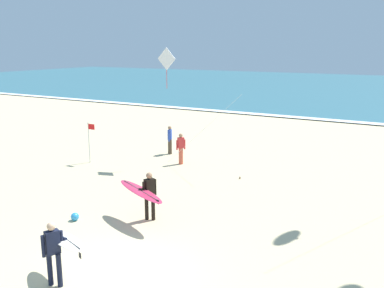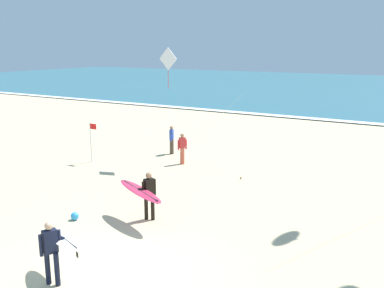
% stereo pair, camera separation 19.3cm
% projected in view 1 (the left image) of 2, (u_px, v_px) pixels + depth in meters
% --- Properties ---
extents(ground_plane, '(160.00, 160.00, 0.00)m').
position_uv_depth(ground_plane, '(111.00, 275.00, 11.09)').
color(ground_plane, beige).
extents(ocean_water, '(160.00, 60.00, 0.08)m').
position_uv_depth(ocean_water, '(375.00, 89.00, 59.17)').
color(ocean_water, '#336B7A').
rests_on(ocean_water, ground).
extents(shoreline_foam, '(160.00, 1.11, 0.01)m').
position_uv_depth(shoreline_foam, '(330.00, 120.00, 33.97)').
color(shoreline_foam, white).
rests_on(shoreline_foam, ocean_water).
extents(surfer_lead, '(1.98, 1.24, 1.71)m').
position_uv_depth(surfer_lead, '(59.00, 246.00, 10.48)').
color(surfer_lead, black).
rests_on(surfer_lead, ground).
extents(surfer_trailing, '(2.50, 1.43, 1.71)m').
position_uv_depth(surfer_trailing, '(145.00, 192.00, 14.29)').
color(surfer_trailing, black).
rests_on(surfer_trailing, ground).
extents(kite_diamond_ivory_mid, '(4.75, 0.60, 5.82)m').
position_uv_depth(kite_diamond_ivory_mid, '(169.00, 64.00, 20.34)').
color(kite_diamond_ivory_mid, white).
rests_on(kite_diamond_ivory_mid, ground).
extents(bystander_red_top, '(0.34, 0.41, 1.59)m').
position_uv_depth(bystander_red_top, '(181.00, 148.00, 21.40)').
color(bystander_red_top, '#D8593F').
rests_on(bystander_red_top, ground).
extents(bystander_blue_top, '(0.28, 0.48, 1.59)m').
position_uv_depth(bystander_blue_top, '(170.00, 140.00, 23.40)').
color(bystander_blue_top, '#4C3D2D').
rests_on(bystander_blue_top, ground).
extents(lifeguard_flag, '(0.45, 0.05, 2.10)m').
position_uv_depth(lifeguard_flag, '(90.00, 139.00, 21.55)').
color(lifeguard_flag, silver).
rests_on(lifeguard_flag, ground).
extents(beach_ball, '(0.28, 0.28, 0.28)m').
position_uv_depth(beach_ball, '(75.00, 217.00, 14.54)').
color(beach_ball, '#2D99DB').
rests_on(beach_ball, ground).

